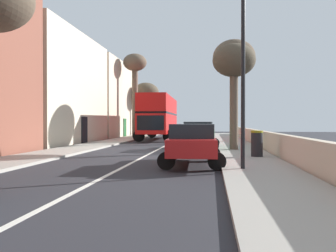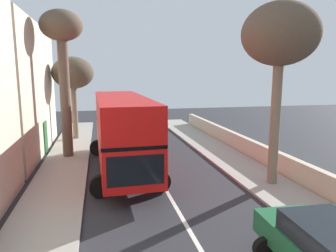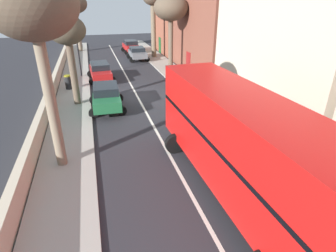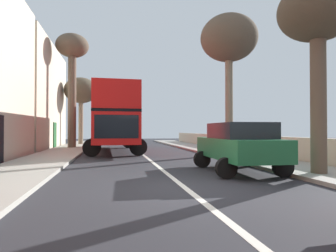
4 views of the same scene
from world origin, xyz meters
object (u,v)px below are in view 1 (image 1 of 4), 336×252
Objects in this scene: street_tree_left_0 at (135,70)px; lamppost_right at (243,59)px; parked_car_red_right_2 at (192,142)px; street_tree_right_3 at (234,59)px; litter_bin_right at (257,143)px; street_tree_right_1 at (234,64)px; street_tree_left_2 at (146,94)px; parked_car_green_right_1 at (199,134)px; double_decker_bus at (159,115)px.

lamppost_right is at bearing -68.54° from street_tree_left_0.
parked_car_red_right_2 is 15.88m from street_tree_right_3.
street_tree_right_1 is at bearing 101.39° from litter_bin_right.
street_tree_left_2 is 1.02× the size of lamppost_right.
street_tree_right_1 reaches higher than parked_car_green_right_1.
lamppost_right reaches higher than double_decker_bus.
street_tree_left_0 is (-7.38, 21.79, 6.32)m from parked_car_red_right_2.
double_decker_bus is 1.20× the size of street_tree_left_0.
lamppost_right is at bearing -91.62° from street_tree_right_1.
parked_car_green_right_1 is 21.29m from street_tree_left_2.
litter_bin_right is (2.80, -5.27, -0.25)m from parked_car_green_right_1.
double_decker_bus is 13.76m from street_tree_right_1.
lamppost_right reaches higher than parked_car_red_right_2.
parked_car_red_right_2 is 0.73× the size of lamppost_right.
parked_car_green_right_1 is 17.03m from street_tree_left_0.
street_tree_left_0 reaches higher than litter_bin_right.
parked_car_red_right_2 is 0.56× the size of street_tree_right_3.
street_tree_right_3 is at bearing 91.14° from litter_bin_right.
parked_car_green_right_1 is (4.20, -10.57, -1.39)m from double_decker_bus.
street_tree_right_3 is (9.84, -12.83, 1.61)m from street_tree_left_2.
street_tree_right_3 is at bearing 86.22° from street_tree_right_1.
street_tree_right_1 is 8.02m from lamppost_right.
double_decker_bus is at bearing 150.34° from street_tree_right_3.
parked_car_red_right_2 reaches higher than litter_bin_right.
litter_bin_right is at bearing -66.16° from double_decker_bus.
street_tree_left_0 is 1.38× the size of street_tree_left_2.
street_tree_right_3 is at bearing -52.50° from street_tree_left_2.
street_tree_right_1 is 0.73× the size of street_tree_right_3.
street_tree_left_0 is at bearing -91.03° from street_tree_left_2.
street_tree_left_0 is (-3.18, 3.43, 4.89)m from double_decker_bus.
street_tree_right_1 reaches higher than litter_bin_right.
street_tree_left_2 reaches higher than parked_car_red_right_2.
litter_bin_right is (2.80, 2.52, -0.21)m from parked_car_red_right_2.
parked_car_red_right_2 is at bearing -89.96° from parked_car_green_right_1.
street_tree_right_1 is at bearing -62.56° from double_decker_bus.
street_tree_left_0 reaches higher than street_tree_left_2.
street_tree_right_3 is at bearing -29.66° from double_decker_bus.
street_tree_left_2 is at bearing 112.11° from litter_bin_right.
litter_bin_right is at bearing -61.99° from parked_car_green_right_1.
parked_car_green_right_1 is at bearing -69.57° from street_tree_left_2.
double_decker_bus is 2.50× the size of parked_car_green_right_1.
street_tree_right_1 is 5.14× the size of litter_bin_right.
litter_bin_right is (7.00, -15.84, -1.64)m from double_decker_bus.
street_tree_right_1 is (2.03, -1.42, 4.02)m from parked_car_green_right_1.
double_decker_bus is 11.46m from parked_car_green_right_1.
parked_car_green_right_1 is at bearing -68.34° from double_decker_bus.
lamppost_right is 5.36× the size of litter_bin_right.
parked_car_green_right_1 is at bearing -62.22° from street_tree_left_0.
street_tree_left_0 is at bearing 117.85° from litter_bin_right.
parked_car_green_right_1 is 7.79m from parked_car_red_right_2.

